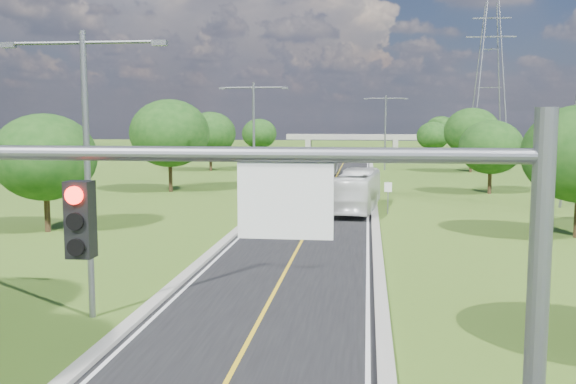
% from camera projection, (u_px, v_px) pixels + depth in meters
% --- Properties ---
extents(ground, '(260.00, 260.00, 0.00)m').
position_uv_depth(ground, '(333.00, 183.00, 69.44)').
color(ground, '#345819').
rests_on(ground, ground).
extents(road, '(8.00, 150.00, 0.06)m').
position_uv_depth(road, '(336.00, 178.00, 75.35)').
color(road, black).
rests_on(road, ground).
extents(curb_left, '(0.50, 150.00, 0.22)m').
position_uv_depth(curb_left, '(300.00, 177.00, 75.86)').
color(curb_left, gray).
rests_on(curb_left, ground).
extents(curb_right, '(0.50, 150.00, 0.22)m').
position_uv_depth(curb_right, '(372.00, 177.00, 74.82)').
color(curb_right, gray).
rests_on(curb_right, ground).
extents(signal_mast, '(8.54, 0.33, 7.20)m').
position_uv_depth(signal_mast, '(368.00, 286.00, 8.29)').
color(signal_mast, slate).
rests_on(signal_mast, ground).
extents(speed_limit_sign, '(0.55, 0.09, 2.40)m').
position_uv_depth(speed_limit_sign, '(388.00, 193.00, 46.92)').
color(speed_limit_sign, slate).
rests_on(speed_limit_sign, ground).
extents(overpass, '(30.00, 3.00, 3.20)m').
position_uv_depth(overpass, '(352.00, 138.00, 148.02)').
color(overpass, gray).
rests_on(overpass, ground).
extents(streetlight_near_left, '(5.90, 0.25, 10.00)m').
position_uv_depth(streetlight_near_left, '(87.00, 150.00, 22.17)').
color(streetlight_near_left, slate).
rests_on(streetlight_near_left, ground).
extents(streetlight_mid_left, '(5.90, 0.25, 10.00)m').
position_uv_depth(streetlight_mid_left, '(254.00, 131.00, 54.70)').
color(streetlight_mid_left, slate).
rests_on(streetlight_mid_left, ground).
extents(streetlight_far_right, '(5.90, 0.25, 10.00)m').
position_uv_depth(streetlight_far_right, '(385.00, 126.00, 85.76)').
color(streetlight_far_right, slate).
rests_on(streetlight_far_right, ground).
extents(power_tower_far, '(9.00, 6.40, 28.00)m').
position_uv_depth(power_tower_far, '(490.00, 80.00, 118.86)').
color(power_tower_far, slate).
rests_on(power_tower_far, ground).
extents(tree_lb, '(6.30, 6.30, 7.33)m').
position_uv_depth(tree_lb, '(45.00, 157.00, 39.31)').
color(tree_lb, black).
rests_on(tree_lb, ground).
extents(tree_lc, '(7.56, 7.56, 8.79)m').
position_uv_depth(tree_lc, '(170.00, 133.00, 60.77)').
color(tree_lc, black).
rests_on(tree_lc, ground).
extents(tree_ld, '(6.72, 6.72, 7.82)m').
position_uv_depth(tree_ld, '(210.00, 134.00, 84.74)').
color(tree_ld, black).
rests_on(tree_ld, ground).
extents(tree_le, '(5.88, 5.88, 6.84)m').
position_uv_depth(tree_le, '(259.00, 134.00, 108.16)').
color(tree_le, black).
rests_on(tree_le, ground).
extents(tree_rc, '(5.88, 5.88, 6.84)m').
position_uv_depth(tree_rc, '(491.00, 147.00, 59.22)').
color(tree_rc, black).
rests_on(tree_rc, ground).
extents(tree_rd, '(7.14, 7.14, 8.30)m').
position_uv_depth(tree_rd, '(472.00, 132.00, 82.53)').
color(tree_rd, black).
rests_on(tree_rd, ground).
extents(tree_re, '(5.46, 5.46, 6.35)m').
position_uv_depth(tree_re, '(433.00, 136.00, 106.64)').
color(tree_re, black).
rests_on(tree_re, ground).
extents(tree_rf, '(6.30, 6.30, 7.33)m').
position_uv_depth(tree_rf, '(441.00, 130.00, 125.85)').
color(tree_rf, black).
rests_on(tree_rf, ground).
extents(bus_outbound, '(3.62, 11.15, 3.05)m').
position_uv_depth(bus_outbound, '(357.00, 191.00, 48.33)').
color(bus_outbound, white).
rests_on(bus_outbound, road).
extents(bus_inbound, '(3.20, 11.67, 3.22)m').
position_uv_depth(bus_inbound, '(324.00, 163.00, 76.87)').
color(bus_inbound, silver).
rests_on(bus_inbound, road).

